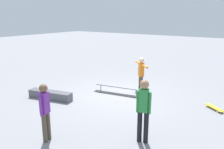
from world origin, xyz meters
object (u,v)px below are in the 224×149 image
Objects in this scene: grind_rail at (118,91)px; skater_main at (141,73)px; skate_ledge at (50,95)px; skateboard_main at (138,93)px; loose_skateboard_yellow at (214,108)px; bystander_green_shirt at (143,108)px; bystander_purple_shirt at (45,109)px.

grind_rail is 1.24m from skater_main.
grind_rail is 2.86m from skate_ledge.
grind_rail is at bearing 89.68° from skateboard_main.
grind_rail is at bearing -135.05° from skate_ledge.
loose_skateboard_yellow is (-3.76, -0.59, -0.07)m from grind_rail.
skate_ledge is 2.39× the size of skateboard_main.
skater_main reaches higher than skate_ledge.
skate_ledge is 6.35m from loose_skateboard_yellow.
bystander_green_shirt is 1.09× the size of bystander_purple_shirt.
skater_main reaches higher than grind_rail.
loose_skateboard_yellow is at bearing -117.45° from skateboard_main.
grind_rail reaches higher than skate_ledge.
bystander_green_shirt is 2.30× the size of loose_skateboard_yellow.
skate_ledge is 3.37m from bystander_purple_shirt.
loose_skateboard_yellow is (-3.03, -0.16, 0.00)m from skateboard_main.
grind_rail is 4.33m from bystander_purple_shirt.
skate_ledge is at bearing 35.23° from grind_rail.
bystander_purple_shirt is at bearing 127.34° from skater_main.
skateboard_main is 1.04× the size of loose_skateboard_yellow.
bystander_purple_shirt is 5.94m from loose_skateboard_yellow.
bystander_green_shirt is at bearing 169.89° from skate_ledge.
bystander_purple_shirt is 2.12× the size of loose_skateboard_yellow.
grind_rail is at bearing 174.04° from bystander_purple_shirt.
bystander_green_shirt reaches higher than loose_skateboard_yellow.
skateboard_main is at bearing 40.13° from loose_skateboard_yellow.
skater_main is at bearing 38.36° from loose_skateboard_yellow.
loose_skateboard_yellow is (-3.36, -4.83, -0.84)m from bystander_purple_shirt.
skate_ledge is 4.75m from bystander_green_shirt.
grind_rail is 3.93m from bystander_green_shirt.
skateboard_main is (0.06, 0.09, -0.87)m from skater_main.
bystander_green_shirt is at bearing 108.16° from loose_skateboard_yellow.
skater_main is (-0.79, -0.52, 0.80)m from grind_rail.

